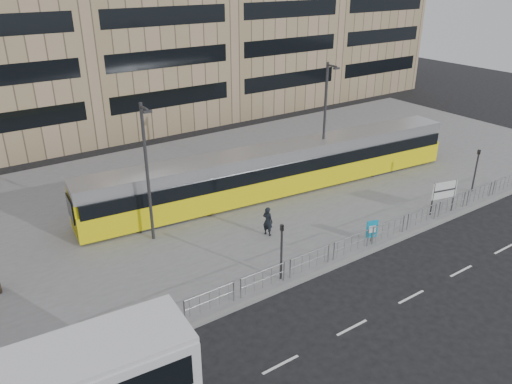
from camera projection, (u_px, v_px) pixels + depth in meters
ground at (325, 272)px, 26.30m from camera, size 120.00×120.00×0.00m
plaza at (212, 193)px, 35.27m from camera, size 64.00×24.00×0.15m
kerb at (325, 271)px, 26.30m from camera, size 64.00×0.25×0.17m
pedestrian_barrier at (348, 241)px, 27.30m from camera, size 32.07×0.07×1.10m
road_markings at (397, 304)px, 23.81m from camera, size 62.00×0.12×0.01m
tram at (281, 169)px, 34.87m from camera, size 28.28×5.45×3.32m
station_sign at (444, 192)px, 31.74m from camera, size 1.84×0.50×2.16m
ad_panel at (372, 229)px, 28.65m from camera, size 0.71×0.27×1.35m
pedestrian at (268, 221)px, 29.32m from camera, size 0.63×0.77×1.81m
traffic_light_west at (282, 245)px, 24.72m from camera, size 0.20×0.23×3.10m
traffic_light_east at (477, 165)px, 34.67m from camera, size 0.19×0.22×3.10m
lamp_post_west at (147, 169)px, 27.42m from camera, size 0.45×1.04×8.11m
lamp_post_east at (325, 120)px, 35.04m from camera, size 0.45×1.04×8.74m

